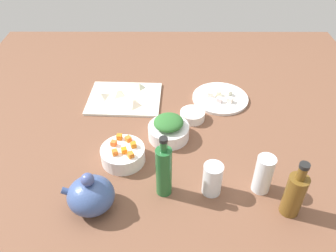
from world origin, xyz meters
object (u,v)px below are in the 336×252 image
Objects in this scene: bowl_carrots at (122,155)px; drinking_glass_0 at (263,174)px; cutting_board at (124,98)px; plate_tofu at (220,98)px; teapot at (90,195)px; bottle_1 at (163,170)px; drinking_glass_1 at (212,179)px; bowl_small_side at (192,115)px; bottle_0 at (294,194)px; bowl_greens at (167,132)px.

drinking_glass_0 is at bearing 164.32° from bowl_carrots.
cutting_board is 1.28× the size of plate_tofu.
cutting_board is at bearing -84.74° from bowl_carrots.
bottle_1 is at bearing -163.98° from teapot.
drinking_glass_0 is at bearing -176.43° from drinking_glass_1.
bottle_0 reaches higher than bowl_small_side.
drinking_glass_1 reaches higher than bowl_greens.
cutting_board is at bearing -25.52° from bowl_small_side.
bowl_greens is at bearing 48.65° from bowl_small_side.
bowl_carrots is 1.13× the size of drinking_glass_0.
cutting_board is 1.55× the size of bottle_0.
bottle_1 is at bearing 87.56° from bowl_greens.
drinking_glass_0 is at bearing 139.95° from bowl_greens.
bottle_1 is (-14.40, 13.83, 6.80)cm from bowl_carrots.
drinking_glass_1 is at bearing -179.53° from bottle_1.
bowl_greens is at bearing 47.82° from plate_tofu.
drinking_glass_0 is (-48.73, 50.05, 6.26)cm from cutting_board.
bowl_carrots is at bearing -109.85° from teapot.
drinking_glass_1 is (22.74, -7.64, -2.40)cm from bottle_0.
bottle_0 reaches higher than cutting_board.
teapot is 0.78× the size of bottle_0.
drinking_glass_0 reaches higher than bowl_small_side.
teapot is at bearing 86.21° from cutting_board.
teapot is 53.06cm from drinking_glass_0.
bowl_greens reaches higher than cutting_board.
cutting_board is at bearing 0.26° from plate_tofu.
cutting_board is 57.72cm from teapot.
plate_tofu is at bearing -99.85° from drinking_glass_1.
bowl_carrots is 56.63cm from bottle_0.
bottle_0 is at bearing 137.44° from bowl_greens.
bottle_1 is (37.78, -7.52, 1.54)cm from bottle_0.
bowl_small_side is (-25.41, -23.56, -0.92)cm from bowl_carrots.
teapot reaches higher than bowl_carrots.
bowl_small_side is (-28.84, 13.77, 1.33)cm from cutting_board.
bowl_greens is 0.76× the size of bottle_0.
bowl_small_side reaches higher than cutting_board.
bottle_0 is (-13.84, 58.87, 7.41)cm from plate_tofu.
plate_tofu is 1.54× the size of teapot.
cutting_board is 37.55cm from bowl_carrots.
bowl_carrots is at bearing 42.84° from bowl_small_side.
cutting_board is 2.77× the size of drinking_glass_1.
cutting_board is at bearing -52.85° from bowl_greens.
drinking_glass_0 is at bearing 134.24° from cutting_board.
drinking_glass_1 reaches higher than bowl_small_side.
cutting_board is 60.92cm from drinking_glass_1.
bowl_greens is 27.07cm from bottle_1.
drinking_glass_0 is at bearing -172.06° from teapot.
drinking_glass_0 reaches higher than plate_tofu.
teapot is (32.64, 43.60, 3.79)cm from bowl_small_side.
drinking_glass_1 is at bearing -170.20° from teapot.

